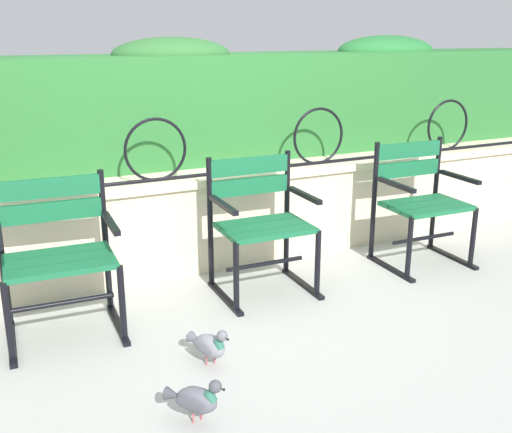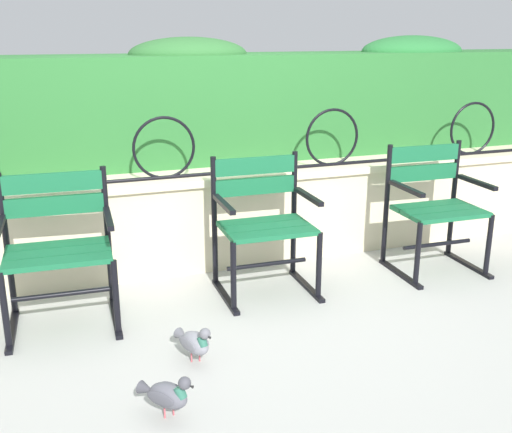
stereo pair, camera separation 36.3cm
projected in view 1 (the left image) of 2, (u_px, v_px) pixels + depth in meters
The scene contains 9 objects.
ground_plane at pixel (258, 302), 3.76m from camera, with size 60.00×60.00×0.00m, color #ADADA8.
stone_wall at pixel (213, 218), 4.31m from camera, with size 7.23×0.41×0.67m.
iron_arch_fence at pixel (167, 154), 3.96m from camera, with size 6.69×0.02×0.42m.
hedge_row at pixel (188, 104), 4.54m from camera, with size 7.09×0.68×0.91m.
park_chair_left at pixel (58, 252), 3.29m from camera, with size 0.63×0.55×0.87m.
park_chair_centre at pixel (260, 221), 3.84m from camera, with size 0.60×0.53×0.86m.
park_chair_right at pixel (420, 199), 4.31m from camera, with size 0.61×0.54×0.87m.
pigeon_near_chairs at pixel (210, 344), 3.03m from camera, with size 0.16×0.28×0.22m.
pigeon_far_side at pixel (196, 399), 2.59m from camera, with size 0.22×0.24×0.22m.
Camera 1 is at (-1.50, -3.10, 1.62)m, focal length 42.44 mm.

